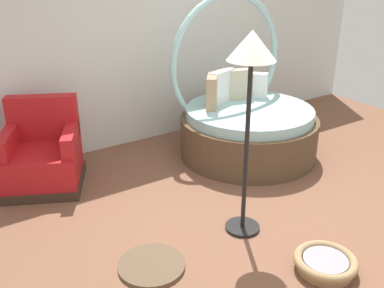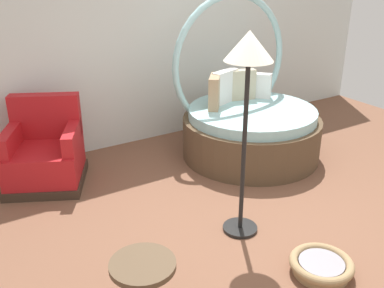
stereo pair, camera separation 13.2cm
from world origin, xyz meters
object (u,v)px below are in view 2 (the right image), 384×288
(pet_basket, at_px, (321,266))
(floor_lamp, at_px, (248,67))
(side_table, at_px, (143,274))
(red_armchair, at_px, (45,155))
(round_daybed, at_px, (248,123))

(pet_basket, bearing_deg, floor_lamp, 101.68)
(pet_basket, bearing_deg, side_table, 169.59)
(red_armchair, height_order, pet_basket, red_armchair)
(red_armchair, distance_m, floor_lamp, 2.57)
(pet_basket, height_order, side_table, side_table)
(pet_basket, distance_m, floor_lamp, 1.69)
(pet_basket, bearing_deg, round_daybed, 66.19)
(red_armchair, xyz_separation_m, floor_lamp, (1.25, -1.89, 1.20))
(red_armchair, distance_m, pet_basket, 3.09)
(round_daybed, xyz_separation_m, pet_basket, (-0.95, -2.16, -0.34))
(floor_lamp, bearing_deg, pet_basket, -78.32)
(red_armchair, relative_size, pet_basket, 2.09)
(red_armchair, bearing_deg, round_daybed, -13.47)
(red_armchair, bearing_deg, pet_basket, -62.42)
(round_daybed, relative_size, floor_lamp, 1.08)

